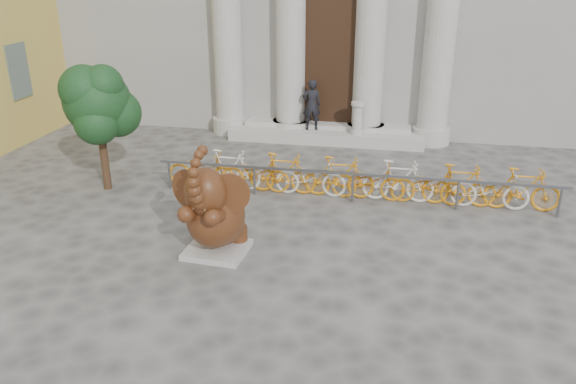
% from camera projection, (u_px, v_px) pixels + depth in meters
% --- Properties ---
extents(ground, '(80.00, 80.00, 0.00)m').
position_uv_depth(ground, '(250.00, 309.00, 9.05)').
color(ground, '#474442').
rests_on(ground, ground).
extents(entrance_steps, '(6.00, 1.20, 0.36)m').
position_uv_depth(entrance_steps, '(326.00, 135.00, 17.52)').
color(entrance_steps, '#A8A59E').
rests_on(entrance_steps, ground).
extents(elephant_statue, '(1.52, 1.71, 2.27)m').
position_uv_depth(elephant_statue, '(214.00, 214.00, 10.47)').
color(elephant_statue, '#A8A59E').
rests_on(elephant_statue, ground).
extents(bike_rack, '(9.38, 0.53, 1.00)m').
position_uv_depth(bike_rack, '(353.00, 178.00, 13.14)').
color(bike_rack, slate).
rests_on(bike_rack, ground).
extents(tree, '(1.77, 1.61, 3.07)m').
position_uv_depth(tree, '(98.00, 104.00, 13.05)').
color(tree, '#332114').
rests_on(tree, ground).
extents(pedestrian, '(0.65, 0.52, 1.56)m').
position_uv_depth(pedestrian, '(312.00, 105.00, 17.18)').
color(pedestrian, black).
rests_on(pedestrian, entrance_steps).
extents(balustrade_post, '(0.40, 0.40, 0.98)m').
position_uv_depth(balustrade_post, '(357.00, 120.00, 16.84)').
color(balustrade_post, '#A8A59E').
rests_on(balustrade_post, entrance_steps).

